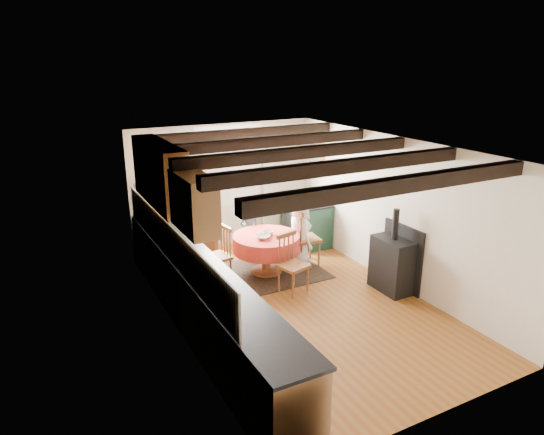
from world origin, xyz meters
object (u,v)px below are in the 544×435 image
cast_iron_stove (393,251)px  child_far (250,231)px  chair_right (306,237)px  dining_table (266,254)px  chair_near (294,264)px  chair_left (217,255)px  child_right (300,233)px  cup (266,233)px  aga_range (307,223)px

cast_iron_stove → child_far: cast_iron_stove is taller
chair_right → child_far: 1.07m
chair_right → cast_iron_stove: size_ratio=0.77×
dining_table → chair_near: chair_near is taller
chair_right → child_far: same height
chair_near → chair_left: 1.29m
dining_table → child_far: bearing=86.3°
dining_table → chair_left: bearing=175.6°
child_right → cast_iron_stove: bearing=-149.7°
cast_iron_stove → cup: bearing=133.7°
chair_near → chair_left: bearing=120.7°
dining_table → chair_right: (0.81, 0.02, 0.18)m
aga_range → cast_iron_stove: cast_iron_stove is taller
child_far → cup: bearing=91.8°
aga_range → child_right: (-0.68, -0.85, 0.17)m
chair_left → child_far: size_ratio=0.92×
chair_near → cup: bearing=78.2°
aga_range → cup: aga_range is taller
dining_table → aga_range: (1.35, 0.87, 0.10)m
cast_iron_stove → child_right: 1.72m
child_far → cup: child_far is taller
chair_left → chair_right: bearing=82.7°
child_right → cup: 0.67m
cast_iron_stove → child_far: size_ratio=1.30×
chair_left → aga_range: size_ratio=1.00×
chair_left → cup: size_ratio=9.98×
child_far → cast_iron_stove: bearing=126.9°
chair_right → child_right: child_right is taller
dining_table → child_right: (0.67, 0.02, 0.27)m
cup → dining_table: bearing=-116.7°
dining_table → aga_range: 1.61m
chair_left → chair_right: chair_right is taller
cast_iron_stove → child_right: cast_iron_stove is taller
dining_table → chair_left: chair_left is taller
cup → child_right: bearing=0.4°
child_far → child_right: bearing=134.8°
child_right → cup: (-0.66, -0.00, 0.12)m
cast_iron_stove → cup: size_ratio=14.12×
aga_range → chair_near: bearing=-127.2°
cast_iron_stove → child_far: (-1.41, 2.28, -0.16)m
child_far → child_right: 0.98m
chair_right → child_right: (-0.14, 0.00, 0.09)m
dining_table → cup: bearing=63.3°
chair_near → child_right: 1.06m
dining_table → cup: cup is taller
cast_iron_stove → chair_left: bearing=146.0°
child_far → cup: size_ratio=10.87×
chair_right → cast_iron_stove: bearing=-150.3°
aga_range → chair_right: bearing=-122.3°
chair_left → chair_near: bearing=40.0°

